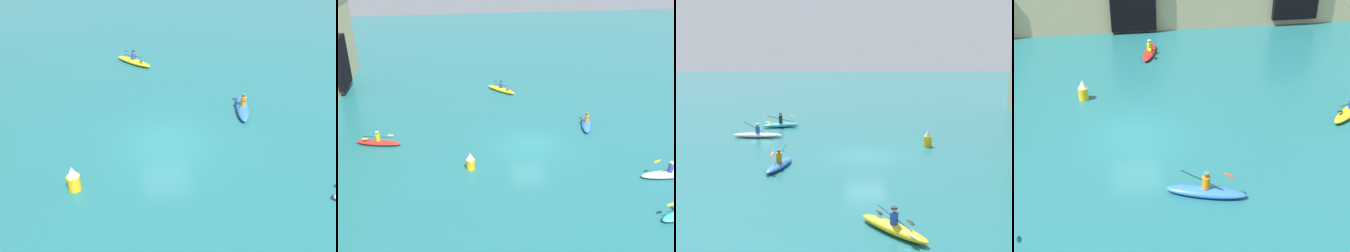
# 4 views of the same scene
# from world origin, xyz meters

# --- Properties ---
(ground_plane) EXTENTS (120.00, 120.00, 0.00)m
(ground_plane) POSITION_xyz_m (0.00, 0.00, 0.00)
(ground_plane) COLOR #1E6066
(kayak_yellow) EXTENTS (3.06, 2.69, 1.06)m
(kayak_yellow) POSITION_xyz_m (11.20, 0.36, 0.23)
(kayak_yellow) COLOR yellow
(kayak_yellow) RESTS_ON ground
(kayak_blue) EXTENTS (3.26, 1.63, 1.17)m
(kayak_blue) POSITION_xyz_m (2.45, -5.06, 0.22)
(kayak_blue) COLOR blue
(kayak_blue) RESTS_ON ground
(kayak_cyan) EXTENTS (1.42, 3.01, 1.16)m
(kayak_cyan) POSITION_xyz_m (-8.89, -6.26, 0.23)
(kayak_cyan) COLOR #33B2C6
(kayak_cyan) RESTS_ON ground
(kayak_white) EXTENTS (0.92, 3.59, 1.20)m
(kayak_white) POSITION_xyz_m (-5.31, -7.53, 0.20)
(kayak_white) COLOR white
(kayak_white) RESTS_ON ground
(marker_buoy) EXTENTS (0.54, 0.54, 1.14)m
(marker_buoy) POSITION_xyz_m (-2.49, 4.33, 0.53)
(marker_buoy) COLOR yellow
(marker_buoy) RESTS_ON ground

